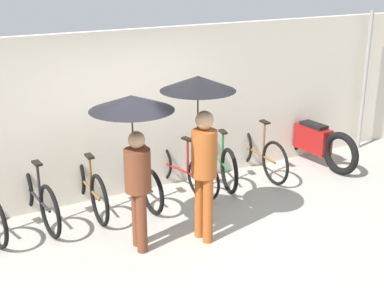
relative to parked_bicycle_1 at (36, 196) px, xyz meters
name	(u,v)px	position (x,y,z in m)	size (l,w,h in m)	color
ground_plane	(189,248)	(1.47, -1.67, -0.38)	(30.00, 30.00, 0.00)	#9E998E
back_wall	(124,114)	(1.47, 0.34, 0.87)	(13.53, 0.12, 2.48)	beige
parked_bicycle_1	(36,196)	(0.00, 0.00, 0.00)	(0.44, 1.79, 1.01)	black
parked_bicycle_2	(88,185)	(0.73, 0.02, 0.00)	(0.44, 1.79, 0.99)	black
parked_bicycle_3	(137,178)	(1.47, -0.04, -0.02)	(0.44, 1.70, 1.03)	black
parked_bicycle_4	(179,168)	(2.20, -0.01, -0.01)	(0.57, 1.71, 1.09)	black
parked_bicycle_5	(219,159)	(2.94, 0.02, 0.00)	(0.57, 1.69, 1.08)	black
parked_bicycle_6	(257,152)	(3.67, -0.01, 0.00)	(0.44, 1.77, 0.97)	black
pedestrian_leading	(134,129)	(0.95, -1.27, 1.16)	(1.01, 1.01, 1.93)	brown
pedestrian_center	(200,117)	(1.74, -1.46, 1.24)	(0.92, 0.92, 2.11)	#9E4C1E
motorcycle	(312,141)	(4.80, -0.09, 0.03)	(0.58, 2.02, 0.93)	black
awning_pole	(365,82)	(6.13, 0.10, 0.91)	(0.07, 0.07, 2.57)	gray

